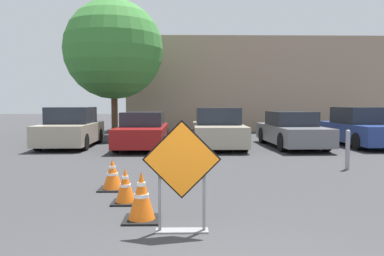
% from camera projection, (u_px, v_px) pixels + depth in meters
% --- Properties ---
extents(ground_plane, '(96.00, 96.00, 0.00)m').
position_uv_depth(ground_plane, '(198.00, 154.00, 12.89)').
color(ground_plane, '#333335').
extents(road_closed_sign, '(1.05, 0.20, 1.52)m').
position_uv_depth(road_closed_sign, '(182.00, 170.00, 4.96)').
color(road_closed_sign, black).
rests_on(road_closed_sign, ground_plane).
extents(traffic_cone_nearest, '(0.53, 0.53, 0.74)m').
position_uv_depth(traffic_cone_nearest, '(142.00, 196.00, 5.51)').
color(traffic_cone_nearest, black).
rests_on(traffic_cone_nearest, ground_plane).
extents(traffic_cone_second, '(0.46, 0.46, 0.62)m').
position_uv_depth(traffic_cone_second, '(125.00, 186.00, 6.47)').
color(traffic_cone_second, black).
rests_on(traffic_cone_second, ground_plane).
extents(traffic_cone_third, '(0.54, 0.54, 0.62)m').
position_uv_depth(traffic_cone_third, '(113.00, 175.00, 7.49)').
color(traffic_cone_third, black).
rests_on(traffic_cone_third, ground_plane).
extents(parked_car_nearest, '(1.97, 4.20, 1.58)m').
position_uv_depth(parked_car_nearest, '(71.00, 129.00, 14.96)').
color(parked_car_nearest, '#A39984').
rests_on(parked_car_nearest, ground_plane).
extents(parked_car_second, '(1.82, 4.60, 1.39)m').
position_uv_depth(parked_car_second, '(143.00, 131.00, 14.60)').
color(parked_car_second, maroon).
rests_on(parked_car_second, ground_plane).
extents(parked_car_third, '(1.96, 4.64, 1.56)m').
position_uv_depth(parked_car_third, '(218.00, 129.00, 14.84)').
color(parked_car_third, '#A39984').
rests_on(parked_car_third, ground_plane).
extents(parked_car_fourth, '(1.95, 4.74, 1.40)m').
position_uv_depth(parked_car_fourth, '(291.00, 130.00, 14.84)').
color(parked_car_fourth, slate).
rests_on(parked_car_fourth, ground_plane).
extents(parked_car_fifth, '(1.91, 4.71, 1.57)m').
position_uv_depth(parked_car_fifth, '(360.00, 128.00, 15.30)').
color(parked_car_fifth, navy).
rests_on(parked_car_fifth, ground_plane).
extents(bollard_nearest, '(0.12, 0.12, 1.05)m').
position_uv_depth(bollard_nearest, '(348.00, 149.00, 9.76)').
color(bollard_nearest, gray).
rests_on(bollard_nearest, ground_plane).
extents(building_facade_backdrop, '(15.89, 5.00, 5.82)m').
position_uv_depth(building_facade_backdrop, '(250.00, 86.00, 25.13)').
color(building_facade_backdrop, gray).
rests_on(building_facade_backdrop, ground_plane).
extents(street_tree_behind_lot, '(4.99, 4.99, 6.94)m').
position_uv_depth(street_tree_behind_lot, '(114.00, 50.00, 18.89)').
color(street_tree_behind_lot, '#513823').
rests_on(street_tree_behind_lot, ground_plane).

